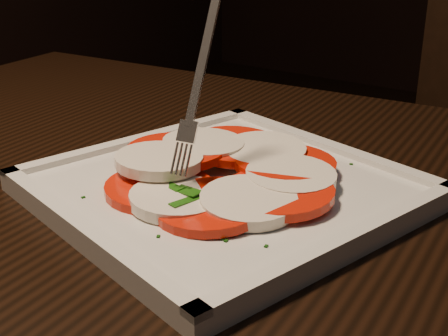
# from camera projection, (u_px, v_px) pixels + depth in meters

# --- Properties ---
(table) EXTENTS (1.26, 0.90, 0.75)m
(table) POSITION_uv_depth(u_px,v_px,m) (222.00, 291.00, 0.61)
(table) COLOR black
(table) RESTS_ON ground
(plate) EXTENTS (0.37, 0.37, 0.01)m
(plate) POSITION_uv_depth(u_px,v_px,m) (224.00, 190.00, 0.58)
(plate) COLOR silver
(plate) RESTS_ON table
(caprese_salad) EXTENTS (0.25, 0.23, 0.03)m
(caprese_salad) POSITION_uv_depth(u_px,v_px,m) (224.00, 172.00, 0.57)
(caprese_salad) COLOR red
(caprese_salad) RESTS_ON plate
(fork) EXTENTS (0.04, 0.08, 0.14)m
(fork) POSITION_uv_depth(u_px,v_px,m) (203.00, 83.00, 0.54)
(fork) COLOR white
(fork) RESTS_ON caprese_salad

